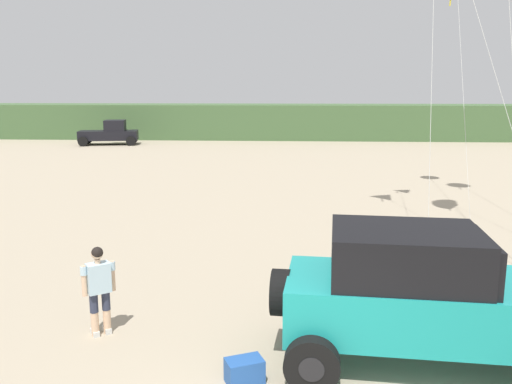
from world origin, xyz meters
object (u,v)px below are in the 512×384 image
object	(u,v)px
person_watching	(99,286)
distant_pickup	(110,133)
jeep	(421,295)
cooler_box	(244,371)

from	to	relation	value
person_watching	distant_pickup	size ratio (longest dim) A/B	0.34
jeep	person_watching	bearing A→B (deg)	172.52
cooler_box	person_watching	bearing A→B (deg)	128.39
person_watching	distant_pickup	world-z (taller)	distant_pickup
person_watching	cooler_box	xyz separation A→B (m)	(2.75, -1.46, -0.75)
person_watching	cooler_box	bearing A→B (deg)	-27.90
cooler_box	distant_pickup	size ratio (longest dim) A/B	0.11
person_watching	distant_pickup	bearing A→B (deg)	108.38
jeep	distant_pickup	size ratio (longest dim) A/B	1.01
person_watching	cooler_box	distance (m)	3.20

